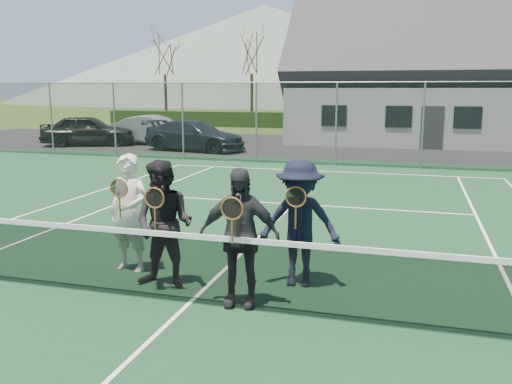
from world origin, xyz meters
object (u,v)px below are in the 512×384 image
Objects in this scene: player_a at (129,213)px; player_c at (239,237)px; car_a at (88,130)px; player_b at (164,224)px; clubhouse at (443,65)px; car_c at (195,136)px; tennis_net at (189,265)px; player_d at (300,223)px; car_b at (155,130)px.

player_a and player_c have the same top height.
player_b is (12.11, -16.70, 0.16)m from car_a.
car_c is at bearing -145.44° from clubhouse.
car_a is at bearing 126.40° from tennis_net.
tennis_net is 0.75m from player_c.
player_b is 1.00× the size of player_c.
player_d is at bearing 57.05° from player_c.
clubhouse is at bearing -69.40° from car_b.
clubhouse is at bearing 80.54° from tennis_net.
player_d is (0.59, 0.92, -0.00)m from player_c.
car_a is 20.63m from player_b.
tennis_net is 6.49× the size of player_b.
car_a is 21.61m from player_c.
car_b is at bearing 115.42° from player_a.
car_a is 2.47× the size of player_b.
player_d is (-2.78, -22.92, -3.07)m from clubhouse.
car_b is 15.13m from clubhouse.
player_b reaches higher than car_a.
player_a is 2.61m from player_d.
tennis_net is 6.49× the size of player_a.
player_b is (-4.57, -23.51, -3.07)m from clubhouse.
player_a is (-5.39, -23.01, -3.07)m from clubhouse.
player_a is at bearing -167.98° from car_a.
car_a is 19.75m from player_a.
player_a reaches higher than car_b.
clubhouse is 8.67× the size of player_b.
car_b is at bearing -158.43° from clubhouse.
tennis_net is at bearing -153.29° from car_b.
car_b is 3.57m from car_c.
car_a is at bearing 114.15° from car_b.
car_c is (2.96, -1.99, -0.04)m from car_b.
player_d is at bearing -143.09° from car_c.
player_c is at bearing -122.95° from player_d.
player_b is at bearing 139.19° from tennis_net.
car_a reaches higher than tennis_net.
clubhouse is 23.29m from player_d.
player_c is at bearing -98.05° from clubhouse.
player_a is at bearing -151.32° from car_c.
player_d reaches higher than car_a.
car_a is 5.93m from car_c.
car_b is 20.64m from player_d.
tennis_net is 0.75× the size of clubhouse.
car_a reaches higher than car_b.
clubhouse is 8.67× the size of player_a.
car_a is 2.47× the size of player_c.
player_c is (-3.37, -23.84, -3.07)m from clubhouse.
clubhouse reaches higher than car_c.
car_c is 18.01m from player_c.
player_a is 0.96m from player_b.
car_a is 2.47× the size of player_a.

